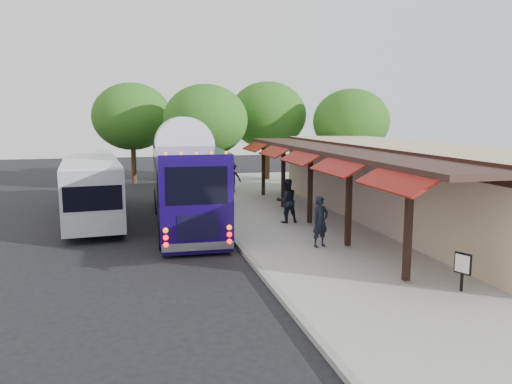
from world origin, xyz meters
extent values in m
plane|color=black|center=(0.00, 0.00, 0.00)|extent=(90.00, 90.00, 0.00)
cube|color=#9E9B93|center=(5.00, 4.00, 0.07)|extent=(10.00, 40.00, 0.15)
cube|color=gray|center=(0.05, 4.00, 0.07)|extent=(0.20, 40.00, 0.16)
cube|color=tan|center=(8.50, 4.00, 1.80)|extent=(5.00, 20.00, 3.60)
cube|color=black|center=(5.98, 4.00, 3.30)|extent=(0.06, 20.00, 0.60)
cube|color=#331E19|center=(4.90, 4.00, 3.40)|extent=(2.60, 20.00, 0.18)
cube|color=black|center=(3.78, -4.00, 1.80)|extent=(0.18, 0.18, 3.16)
cube|color=maroon|center=(3.35, -4.00, 3.15)|extent=(1.00, 3.20, 0.57)
cube|color=black|center=(3.78, 0.00, 1.80)|extent=(0.18, 0.18, 3.16)
cube|color=maroon|center=(3.35, 0.00, 3.15)|extent=(1.00, 3.20, 0.57)
cube|color=black|center=(3.78, 4.00, 1.80)|extent=(0.18, 0.18, 3.16)
cube|color=maroon|center=(3.35, 4.00, 3.15)|extent=(1.00, 3.20, 0.57)
cube|color=black|center=(3.78, 8.00, 1.80)|extent=(0.18, 0.18, 3.16)
cube|color=maroon|center=(3.35, 8.00, 3.15)|extent=(1.00, 3.20, 0.57)
cube|color=black|center=(3.78, 12.00, 1.80)|extent=(0.18, 0.18, 3.16)
cube|color=maroon|center=(3.35, 12.00, 3.15)|extent=(1.00, 3.20, 0.57)
sphere|color=teal|center=(4.20, -2.00, 2.88)|extent=(0.26, 0.26, 0.26)
sphere|color=teal|center=(4.20, 3.00, 2.88)|extent=(0.26, 0.26, 0.26)
sphere|color=teal|center=(4.20, 8.00, 2.88)|extent=(0.26, 0.26, 0.26)
cube|color=#15064C|center=(-1.45, 6.40, 2.02)|extent=(2.87, 12.04, 3.14)
cube|color=#15064C|center=(-1.45, 6.40, 0.30)|extent=(2.81, 11.92, 0.35)
ellipsoid|color=white|center=(-1.45, 6.40, 3.57)|extent=(2.86, 11.80, 0.56)
cube|color=black|center=(-1.45, 0.40, 2.54)|extent=(2.09, 0.09, 1.30)
cube|color=silver|center=(-1.45, 0.47, 0.42)|extent=(2.50, 0.25, 0.28)
sphere|color=#FF0C0C|center=(-2.54, 0.38, 0.68)|extent=(0.18, 0.18, 0.18)
sphere|color=#FF0C0C|center=(-0.36, 0.38, 0.68)|extent=(0.18, 0.18, 0.18)
cylinder|color=black|center=(-2.60, 1.84, 0.52)|extent=(0.33, 1.05, 1.04)
cylinder|color=black|center=(-0.30, 1.84, 0.52)|extent=(0.33, 1.05, 1.04)
cylinder|color=black|center=(-2.60, 10.23, 0.52)|extent=(0.33, 1.05, 1.04)
cylinder|color=black|center=(-0.30, 10.23, 0.52)|extent=(0.33, 1.05, 1.04)
cube|color=gray|center=(-5.67, 8.57, 1.60)|extent=(3.30, 11.12, 2.52)
cube|color=black|center=(-6.87, 8.57, 1.81)|extent=(0.82, 9.28, 0.95)
cube|color=black|center=(-4.47, 8.57, 1.81)|extent=(0.82, 9.28, 0.95)
cube|color=silver|center=(-5.67, 8.57, 2.90)|extent=(3.24, 10.90, 0.10)
cylinder|color=black|center=(-6.76, 4.74, 0.46)|extent=(0.34, 0.93, 0.91)
cylinder|color=black|center=(-4.57, 4.74, 0.46)|extent=(0.34, 0.93, 0.91)
cylinder|color=black|center=(-6.76, 11.86, 0.46)|extent=(0.34, 0.93, 0.91)
cylinder|color=black|center=(-4.57, 11.86, 0.46)|extent=(0.34, 0.93, 0.91)
imported|color=black|center=(2.84, 0.33, 1.08)|extent=(0.79, 0.66, 1.87)
imported|color=black|center=(2.91, 4.62, 1.14)|extent=(1.02, 0.82, 1.97)
imported|color=black|center=(0.60, 7.81, 1.14)|extent=(1.25, 0.98, 1.98)
imported|color=black|center=(2.28, 14.00, 1.09)|extent=(1.28, 0.84, 1.87)
cube|color=black|center=(4.88, -5.00, 0.69)|extent=(0.08, 0.08, 1.07)
cube|color=black|center=(4.88, -5.00, 0.93)|extent=(0.24, 0.46, 0.59)
cube|color=white|center=(4.85, -5.00, 0.93)|extent=(0.18, 0.38, 0.49)
cylinder|color=#382314|center=(0.93, 15.70, 1.56)|extent=(0.36, 0.36, 3.12)
ellipsoid|color=#235816|center=(0.93, 15.70, 4.61)|extent=(5.39, 5.39, 4.58)
cylinder|color=#382314|center=(6.15, 19.80, 1.67)|extent=(0.36, 0.36, 3.34)
ellipsoid|color=#235816|center=(6.15, 19.80, 4.94)|extent=(5.77, 5.77, 4.91)
cylinder|color=#382314|center=(11.04, 15.80, 1.52)|extent=(0.36, 0.36, 3.04)
ellipsoid|color=#235816|center=(11.04, 15.80, 4.50)|extent=(5.26, 5.26, 4.47)
cylinder|color=#382314|center=(-3.61, 20.92, 1.64)|extent=(0.36, 0.36, 3.27)
ellipsoid|color=#235816|center=(-3.61, 20.92, 4.83)|extent=(5.65, 5.65, 4.80)
camera|label=1|loc=(-3.70, -16.30, 4.89)|focal=35.00mm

